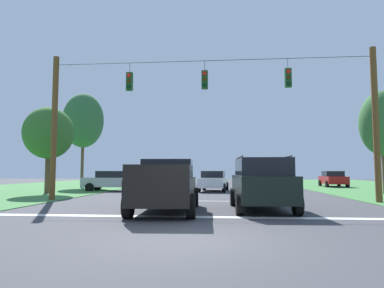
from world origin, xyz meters
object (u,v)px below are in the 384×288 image
distant_car_crossing_white (213,181)px  tree_roadside_left (83,121)px  distant_car_oncoming (112,181)px  pickup_truck (167,185)px  tree_roadside_right (383,124)px  suv_black (261,183)px  tree_roadside_far_right (49,133)px  overhead_signal_span (208,118)px  distant_car_far_parked (333,179)px

distant_car_crossing_white → tree_roadside_left: bearing=157.3°
distant_car_crossing_white → distant_car_oncoming: (-7.77, -0.25, 0.00)m
pickup_truck → tree_roadside_right: tree_roadside_right is taller
pickup_truck → tree_roadside_right: 16.68m
tree_roadside_left → tree_roadside_right: bearing=-18.7°
tree_roadside_left → suv_black: bearing=-50.1°
distant_car_oncoming → tree_roadside_far_right: size_ratio=0.75×
distant_car_crossing_white → tree_roadside_right: size_ratio=0.66×
tree_roadside_right → tree_roadside_far_right: bearing=-177.0°
overhead_signal_span → suv_black: 5.22m
overhead_signal_span → distant_car_far_parked: (11.34, 16.75, -3.38)m
distant_car_far_parked → tree_roadside_far_right: (-22.30, -11.98, 3.28)m
suv_black → tree_roadside_right: tree_roadside_right is taller
overhead_signal_span → distant_car_crossing_white: (0.05, 8.70, -3.38)m
distant_car_far_parked → distant_car_crossing_white: bearing=-144.5°
overhead_signal_span → distant_car_oncoming: overhead_signal_span is taller
suv_black → tree_roadside_far_right: tree_roadside_far_right is taller
pickup_truck → tree_roadside_far_right: (-9.56, 9.14, 3.10)m
pickup_truck → distant_car_oncoming: pickup_truck is taller
distant_car_crossing_white → tree_roadside_right: tree_roadside_right is taller
distant_car_far_parked → tree_roadside_left: bearing=-173.2°
tree_roadside_right → tree_roadside_far_right: (-22.16, -1.17, -0.53)m
distant_car_far_parked → tree_roadside_right: tree_roadside_right is taller
suv_black → tree_roadside_left: bearing=129.9°
overhead_signal_span → tree_roadside_far_right: (-10.96, 4.77, -0.10)m
distant_car_oncoming → tree_roadside_left: bearing=130.7°
overhead_signal_span → pickup_truck: (-1.40, -4.37, -3.20)m
tree_roadside_left → pickup_truck: bearing=-58.9°
distant_car_crossing_white → distant_car_far_parked: (11.29, 8.05, 0.00)m
distant_car_far_parked → tree_roadside_left: (-23.77, -2.82, 5.52)m
overhead_signal_span → distant_car_crossing_white: bearing=89.7°
suv_black → tree_roadside_far_right: 15.87m
tree_roadside_right → suv_black: bearing=-133.4°
tree_roadside_right → tree_roadside_left: size_ratio=0.76×
pickup_truck → distant_car_crossing_white: size_ratio=1.23×
tree_roadside_far_right → pickup_truck: bearing=-43.7°
overhead_signal_span → distant_car_oncoming: size_ratio=3.80×
distant_car_oncoming → distant_car_far_parked: (19.05, 8.30, 0.00)m
pickup_truck → tree_roadside_right: (12.60, 10.31, 3.63)m
distant_car_far_parked → suv_black: bearing=-114.2°
distant_car_oncoming → tree_roadside_right: tree_roadside_right is taller
pickup_truck → distant_car_oncoming: 14.30m
tree_roadside_right → pickup_truck: bearing=-140.7°
suv_black → distant_car_far_parked: 22.29m
distant_car_far_parked → tree_roadside_right: bearing=-90.7°
tree_roadside_left → overhead_signal_span: bearing=-48.3°
pickup_truck → distant_car_far_parked: bearing=58.9°
suv_black → tree_roadside_far_right: (-13.16, 8.35, 3.00)m
pickup_truck → tree_roadside_left: (-11.04, 18.30, 5.34)m
distant_car_oncoming → tree_roadside_right: bearing=-7.6°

